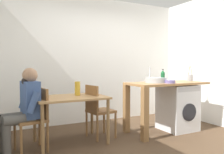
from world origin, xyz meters
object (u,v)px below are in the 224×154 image
object	(u,v)px
bottle_tall_green	(163,76)
chair_person_seat	(36,116)
dining_table	(71,103)
vase	(77,88)
mixing_bowl	(170,81)
utensil_crock	(190,78)
seated_person	(24,106)
chair_opposite	(97,108)
washing_machine	(177,107)

from	to	relation	value
bottle_tall_green	chair_person_seat	bearing A→B (deg)	-178.66
dining_table	vase	xyz separation A→B (m)	(0.15, 0.10, 0.21)
dining_table	bottle_tall_green	distance (m)	1.86
chair_person_seat	mixing_bowl	distance (m)	2.29
chair_person_seat	utensil_crock	bearing A→B (deg)	-98.77
utensil_crock	vase	distance (m)	2.29
mixing_bowl	utensil_crock	distance (m)	0.78
chair_person_seat	seated_person	size ratio (longest dim) A/B	0.75
mixing_bowl	vase	world-z (taller)	mixing_bowl
chair_person_seat	seated_person	bearing A→B (deg)	90.00
mixing_bowl	utensil_crock	size ratio (longest dim) A/B	0.65
dining_table	chair_person_seat	bearing A→B (deg)	-170.66
bottle_tall_green	vase	bearing A→B (deg)	175.38
chair_person_seat	mixing_bowl	xyz separation A→B (m)	(2.23, -0.30, 0.44)
dining_table	seated_person	bearing A→B (deg)	-171.00
chair_opposite	bottle_tall_green	world-z (taller)	bottle_tall_green
chair_opposite	chair_person_seat	bearing A→B (deg)	-90.23
seated_person	bottle_tall_green	distance (m)	2.55
chair_opposite	mixing_bowl	world-z (taller)	mixing_bowl
dining_table	washing_machine	xyz separation A→B (m)	(2.05, -0.19, -0.21)
seated_person	washing_machine	bearing A→B (deg)	-99.48
chair_opposite	bottle_tall_green	distance (m)	1.44
dining_table	chair_person_seat	xyz separation A→B (m)	(-0.55, -0.09, -0.14)
utensil_crock	vase	world-z (taller)	utensil_crock
bottle_tall_green	utensil_crock	distance (m)	0.61
seated_person	washing_machine	size ratio (longest dim) A/B	1.40
chair_opposite	washing_machine	xyz separation A→B (m)	(1.58, -0.23, -0.08)
chair_opposite	utensil_crock	bearing A→B (deg)	77.22
washing_machine	vase	world-z (taller)	vase
mixing_bowl	washing_machine	bearing A→B (deg)	27.93
chair_opposite	vase	bearing A→B (deg)	-107.85
chair_person_seat	mixing_bowl	size ratio (longest dim) A/B	4.60
bottle_tall_green	utensil_crock	size ratio (longest dim) A/B	0.81
mixing_bowl	utensil_crock	xyz separation A→B (m)	(0.74, 0.25, 0.04)
mixing_bowl	bottle_tall_green	bearing A→B (deg)	68.85
vase	mixing_bowl	bearing A→B (deg)	-17.76
utensil_crock	vase	bearing A→B (deg)	173.97
seated_person	mixing_bowl	bearing A→B (deg)	-104.46
bottle_tall_green	seated_person	bearing A→B (deg)	-178.25
chair_opposite	seated_person	xyz separation A→B (m)	(-1.18, -0.15, 0.16)
chair_person_seat	seated_person	world-z (taller)	seated_person
dining_table	chair_person_seat	size ratio (longest dim) A/B	1.22
utensil_crock	seated_person	bearing A→B (deg)	179.48
bottle_tall_green	mixing_bowl	world-z (taller)	bottle_tall_green
dining_table	seated_person	world-z (taller)	seated_person
chair_person_seat	vase	distance (m)	0.80
washing_machine	bottle_tall_green	size ratio (longest dim) A/B	3.56
utensil_crock	dining_table	bearing A→B (deg)	176.69
seated_person	utensil_crock	world-z (taller)	utensil_crock
chair_person_seat	bottle_tall_green	world-z (taller)	bottle_tall_green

